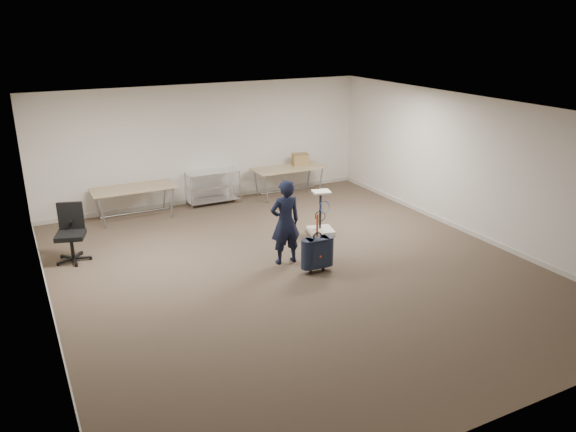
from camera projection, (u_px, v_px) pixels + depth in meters
ground at (295, 269)px, 9.93m from camera, size 9.00×9.00×0.00m
room_shell at (262, 241)px, 11.07m from camera, size 8.00×9.00×9.00m
folding_table_left at (133, 190)px, 12.20m from camera, size 1.80×0.75×0.73m
folding_table_right at (289, 169)px, 13.84m from camera, size 1.80×0.75×0.73m
wire_shelf at (213, 186)px, 13.31m from camera, size 1.22×0.47×0.80m
person at (285, 222)px, 9.96m from camera, size 0.58×0.39×1.56m
suitcase at (317, 253)px, 9.72m from camera, size 0.40×0.24×1.06m
office_chair at (72, 244)px, 10.22m from camera, size 0.64×0.64×1.05m
equipment_cart at (321, 222)px, 11.51m from camera, size 0.60×0.60×0.92m
cardboard_box at (300, 159)px, 14.02m from camera, size 0.44×0.37×0.29m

